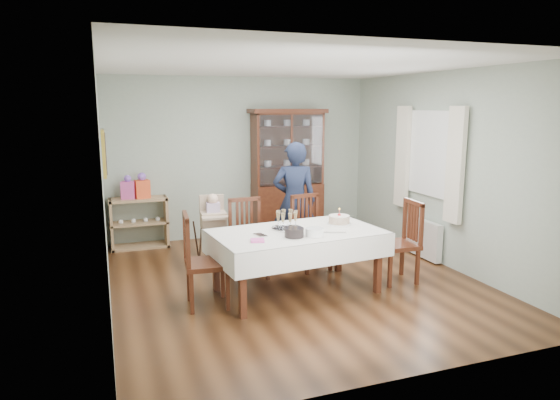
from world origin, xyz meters
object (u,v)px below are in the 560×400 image
birthday_cake (339,220)px  china_cabinet (287,171)px  chair_far_left (249,254)px  champagne_tray (287,224)px  sideboard (139,223)px  gift_bag_orange (142,187)px  gift_bag_pink (128,188)px  chair_far_right (311,247)px  chair_end_left (206,279)px  dining_table (297,261)px  high_chair (214,238)px  chair_end_right (398,258)px  woman (294,201)px

birthday_cake → china_cabinet: bearing=84.6°
chair_far_left → champagne_tray: 0.86m
china_cabinet → sideboard: size_ratio=2.42×
champagne_tray → gift_bag_orange: 2.91m
birthday_cake → gift_bag_pink: gift_bag_pink is taller
sideboard → birthday_cake: 3.41m
chair_far_right → birthday_cake: chair_far_right is taller
champagne_tray → gift_bag_pink: gift_bag_pink is taller
chair_end_left → gift_bag_orange: bearing=14.2°
dining_table → champagne_tray: size_ratio=5.70×
sideboard → high_chair: bearing=-55.7°
chair_end_left → birthday_cake: (1.74, 0.19, 0.50)m
dining_table → gift_bag_pink: (-1.78, 2.63, 0.58)m
chair_far_left → gift_bag_orange: size_ratio=2.54×
chair_far_right → chair_end_right: size_ratio=0.97×
birthday_cake → gift_bag_orange: 3.32m
chair_far_left → high_chair: 0.68m
dining_table → sideboard: size_ratio=2.34×
sideboard → gift_bag_pink: (-0.14, -0.02, 0.57)m
champagne_tray → chair_end_left: bearing=-170.3°
high_chair → gift_bag_orange: size_ratio=2.56×
chair_far_left → woman: woman is taller
champagne_tray → gift_bag_orange: gift_bag_orange is taller
chair_far_left → dining_table: bearing=-63.1°
chair_end_right → gift_bag_pink: bearing=-127.1°
china_cabinet → chair_end_right: size_ratio=2.09×
sideboard → gift_bag_orange: (0.07, -0.02, 0.58)m
chair_far_left → birthday_cake: chair_far_left is taller
china_cabinet → sideboard: china_cabinet is taller
chair_end_left → chair_far_right: bearing=-58.4°
sideboard → woman: (2.10, -1.38, 0.46)m
birthday_cake → woman: bearing=98.1°
woman → chair_far_left: bearing=49.4°
china_cabinet → chair_end_left: (-1.98, -2.68, -0.81)m
high_chair → birthday_cake: (1.35, -1.18, 0.41)m
china_cabinet → high_chair: china_cabinet is taller
dining_table → gift_bag_orange: gift_bag_orange is taller
chair_end_left → gift_bag_orange: 2.80m
chair_end_left → birthday_cake: size_ratio=3.52×
gift_bag_orange → woman: bearing=-33.9°
champagne_tray → gift_bag_pink: size_ratio=0.98×
china_cabinet → chair_far_left: (-1.25, -1.89, -0.82)m
chair_end_left → champagne_tray: bearing=-75.5°
high_chair → gift_bag_pink: bearing=132.8°
sideboard → gift_bag_pink: bearing=-171.9°
chair_end_left → birthday_cake: 1.82m
sideboard → high_chair: high_chair is taller
sideboard → chair_end_left: bearing=-79.1°
chair_end_right → dining_table: bearing=-89.6°
chair_far_left → gift_bag_orange: (-1.18, 1.90, 0.67)m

